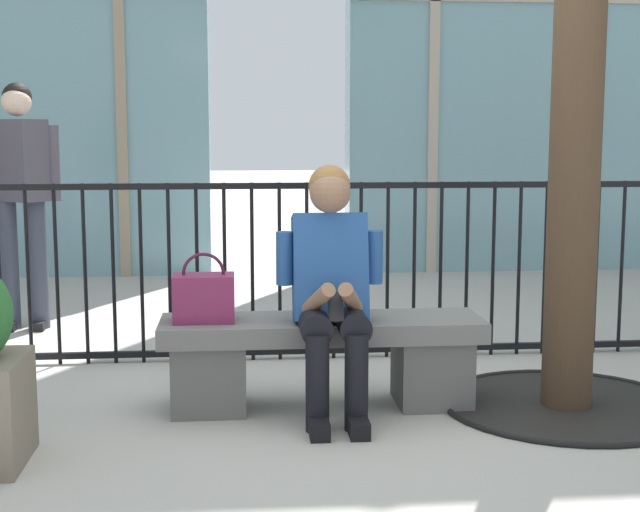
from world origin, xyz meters
The scene contains 6 objects.
ground_plane centered at (0.00, 0.00, 0.00)m, with size 60.00×60.00×0.00m, color #B2ADA3.
stone_bench centered at (0.00, 0.00, 0.27)m, with size 1.60×0.44×0.45m.
seated_person_with_phone centered at (0.03, -0.13, 0.65)m, with size 0.52×0.66×1.21m.
handbag_on_bench centered at (-0.58, -0.01, 0.57)m, with size 0.30×0.20×0.34m.
bystander_at_railing centered at (-1.91, 2.02, 1.00)m, with size 0.55×0.41×1.71m.
plaza_railing centered at (0.00, 0.97, 0.54)m, with size 7.56×0.04×1.08m.
Camera 1 is at (-0.41, -4.36, 1.36)m, focal length 50.39 mm.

